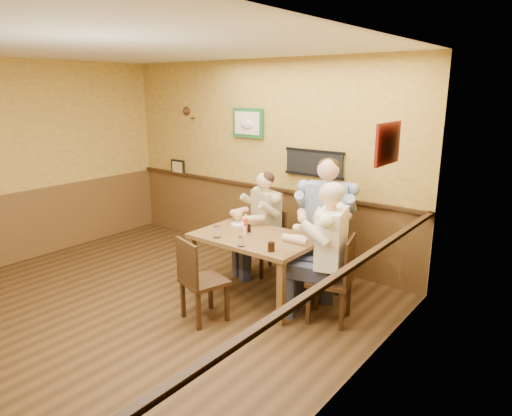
% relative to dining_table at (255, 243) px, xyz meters
% --- Properties ---
extents(room, '(5.02, 5.03, 2.81)m').
position_rel_dining_table_xyz_m(room, '(-0.73, -1.09, 1.03)').
color(room, '#32200F').
rests_on(room, ground).
extents(dining_table, '(1.40, 0.90, 0.75)m').
position_rel_dining_table_xyz_m(dining_table, '(0.00, 0.00, 0.00)').
color(dining_table, brown).
rests_on(dining_table, ground).
extents(chair_back_left, '(0.52, 0.52, 0.86)m').
position_rel_dining_table_xyz_m(chair_back_left, '(-0.32, 0.64, -0.23)').
color(chair_back_left, '#372311').
rests_on(chair_back_left, ground).
extents(chair_back_right, '(0.60, 0.60, 1.02)m').
position_rel_dining_table_xyz_m(chair_back_right, '(0.53, 0.72, -0.15)').
color(chair_back_right, '#372311').
rests_on(chair_back_right, ground).
extents(chair_right_end, '(0.53, 0.53, 0.94)m').
position_rel_dining_table_xyz_m(chair_right_end, '(0.98, 0.01, -0.19)').
color(chair_right_end, '#372311').
rests_on(chair_right_end, ground).
extents(chair_near_side, '(0.52, 0.52, 0.92)m').
position_rel_dining_table_xyz_m(chair_near_side, '(-0.07, -0.78, -0.20)').
color(chair_near_side, '#372311').
rests_on(chair_near_side, ground).
extents(diner_tan_shirt, '(0.75, 0.75, 1.23)m').
position_rel_dining_table_xyz_m(diner_tan_shirt, '(-0.32, 0.64, -0.04)').
color(diner_tan_shirt, tan).
rests_on(diner_tan_shirt, ground).
extents(diner_blue_polo, '(0.86, 0.86, 1.45)m').
position_rel_dining_table_xyz_m(diner_blue_polo, '(0.53, 0.72, 0.07)').
color(diner_blue_polo, '#788EB5').
rests_on(diner_blue_polo, ground).
extents(diner_white_elder, '(0.76, 0.76, 1.34)m').
position_rel_dining_table_xyz_m(diner_white_elder, '(0.98, 0.01, 0.01)').
color(diner_white_elder, white).
rests_on(diner_white_elder, ground).
extents(water_glass_left, '(0.12, 0.12, 0.13)m').
position_rel_dining_table_xyz_m(water_glass_left, '(-0.31, -0.32, 0.16)').
color(water_glass_left, white).
rests_on(water_glass_left, dining_table).
extents(water_glass_mid, '(0.08, 0.08, 0.11)m').
position_rel_dining_table_xyz_m(water_glass_mid, '(0.10, -0.38, 0.14)').
color(water_glass_mid, white).
rests_on(water_glass_mid, dining_table).
extents(cola_tumbler, '(0.09, 0.09, 0.10)m').
position_rel_dining_table_xyz_m(cola_tumbler, '(0.45, -0.31, 0.14)').
color(cola_tumbler, black).
rests_on(cola_tumbler, dining_table).
extents(hot_sauce_bottle, '(0.05, 0.05, 0.20)m').
position_rel_dining_table_xyz_m(hot_sauce_bottle, '(-0.16, 0.03, 0.19)').
color(hot_sauce_bottle, red).
rests_on(hot_sauce_bottle, dining_table).
extents(salt_shaker, '(0.05, 0.05, 0.09)m').
position_rel_dining_table_xyz_m(salt_shaker, '(-0.13, -0.04, 0.14)').
color(salt_shaker, silver).
rests_on(salt_shaker, dining_table).
extents(pepper_shaker, '(0.05, 0.05, 0.10)m').
position_rel_dining_table_xyz_m(pepper_shaker, '(-0.14, 0.06, 0.14)').
color(pepper_shaker, black).
rests_on(pepper_shaker, dining_table).
extents(plate_far_left, '(0.22, 0.22, 0.01)m').
position_rel_dining_table_xyz_m(plate_far_left, '(-0.43, 0.23, 0.10)').
color(plate_far_left, white).
rests_on(plate_far_left, dining_table).
extents(plate_far_right, '(0.32, 0.32, 0.02)m').
position_rel_dining_table_xyz_m(plate_far_right, '(0.44, 0.17, 0.10)').
color(plate_far_right, white).
rests_on(plate_far_right, dining_table).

